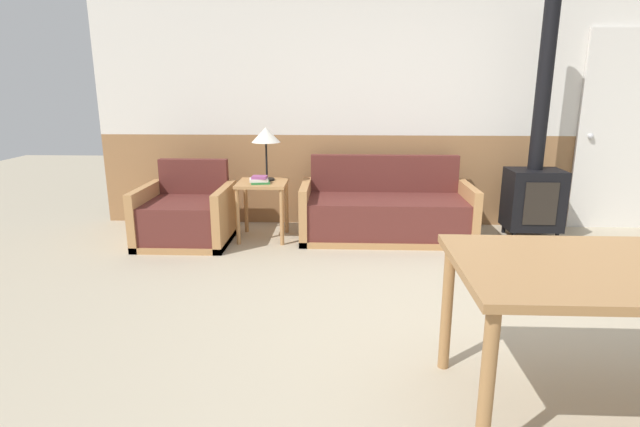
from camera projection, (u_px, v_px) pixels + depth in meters
name	position (u px, v px, depth m)	size (l,w,h in m)	color
ground_plane	(484.00, 335.00, 3.16)	(16.00, 16.00, 0.00)	#B2A58C
wall_back	(427.00, 103.00, 5.36)	(7.20, 0.06, 2.70)	#996B42
couch	(386.00, 214.00, 5.11)	(1.72, 0.77, 0.82)	#B27F4C
armchair	(186.00, 217.00, 4.98)	(0.87, 0.81, 0.79)	#B27F4C
side_table	(263.00, 193.00, 5.04)	(0.49, 0.49, 0.59)	#B27F4C
table_lamp	(266.00, 137.00, 4.98)	(0.29, 0.29, 0.54)	black
book_stack	(260.00, 180.00, 4.92)	(0.22, 0.18, 0.08)	#2D7F3D
dining_table	(638.00, 282.00, 2.23)	(1.63, 0.88, 0.76)	#9E7042
wood_stove	(535.00, 177.00, 5.03)	(0.54, 0.41, 2.31)	black
entry_door	(617.00, 132.00, 5.30)	(0.82, 0.09, 2.10)	silver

